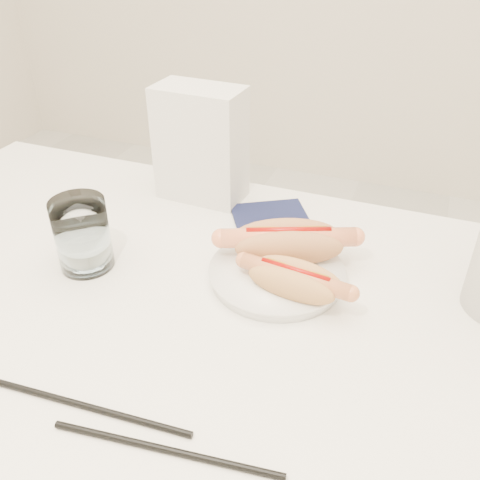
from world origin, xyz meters
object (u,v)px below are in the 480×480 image
(hotdog_right, at_px, (295,280))
(hotdog_left, at_px, (288,242))
(napkin_box, at_px, (201,144))
(water_glass, at_px, (82,234))
(table, at_px, (166,341))
(plate, at_px, (277,275))

(hotdog_right, bearing_deg, hotdog_left, 120.07)
(hotdog_left, relative_size, hotdog_right, 1.23)
(hotdog_right, xyz_separation_m, napkin_box, (-0.25, 0.23, 0.07))
(hotdog_left, bearing_deg, hotdog_right, -89.25)
(hotdog_right, relative_size, water_glass, 1.43)
(hotdog_left, height_order, hotdog_right, hotdog_left)
(table, distance_m, hotdog_left, 0.23)
(hotdog_left, bearing_deg, table, -150.73)
(plate, distance_m, hotdog_right, 0.06)
(plate, bearing_deg, water_glass, -165.95)
(table, relative_size, hotdog_left, 6.13)
(table, bearing_deg, napkin_box, 105.03)
(plate, xyz_separation_m, hotdog_right, (0.04, -0.04, 0.03))
(napkin_box, bearing_deg, hotdog_right, -40.93)
(plate, height_order, hotdog_left, hotdog_left)
(water_glass, height_order, napkin_box, napkin_box)
(table, height_order, hotdog_right, hotdog_right)
(napkin_box, bearing_deg, table, -72.25)
(hotdog_left, height_order, napkin_box, napkin_box)
(plate, xyz_separation_m, napkin_box, (-0.21, 0.20, 0.10))
(hotdog_left, relative_size, napkin_box, 0.95)
(hotdog_left, distance_m, napkin_box, 0.27)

